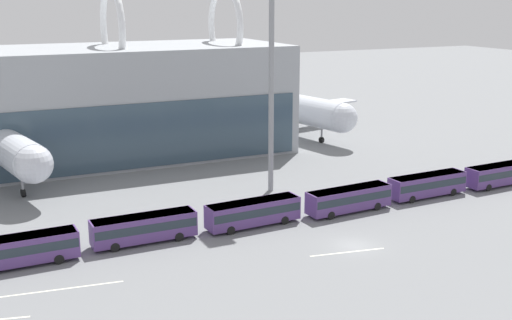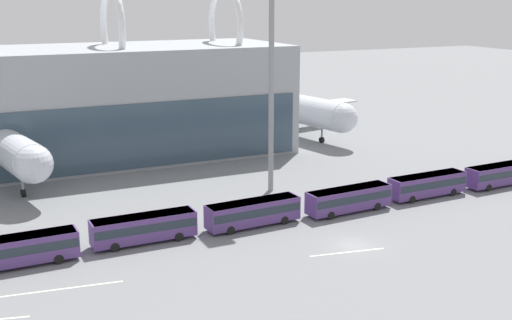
{
  "view_description": "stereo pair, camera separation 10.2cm",
  "coord_description": "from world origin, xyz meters",
  "px_view_note": "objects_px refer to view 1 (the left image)",
  "views": [
    {
      "loc": [
        -37.08,
        -53.81,
        25.91
      ],
      "look_at": [
        -0.34,
        24.03,
        4.0
      ],
      "focal_mm": 45.0,
      "sensor_mm": 36.0,
      "label": 1
    },
    {
      "loc": [
        -36.99,
        -53.85,
        25.91
      ],
      "look_at": [
        -0.34,
        24.03,
        4.0
      ],
      "focal_mm": 45.0,
      "sensor_mm": 36.0,
      "label": 2
    }
  ],
  "objects_px": {
    "airliner_at_gate_far": "(282,106)",
    "shuttle_bus_5": "(501,173)",
    "shuttle_bus_4": "(427,184)",
    "shuttle_bus_1": "(144,227)",
    "shuttle_bus_0": "(19,249)",
    "shuttle_bus_2": "(253,211)",
    "shuttle_bus_3": "(349,198)",
    "floodlight_mast": "(272,42)"
  },
  "relations": [
    {
      "from": "airliner_at_gate_far",
      "to": "shuttle_bus_5",
      "type": "bearing_deg",
      "value": 1.78
    },
    {
      "from": "shuttle_bus_4",
      "to": "shuttle_bus_1",
      "type": "bearing_deg",
      "value": 178.21
    },
    {
      "from": "shuttle_bus_0",
      "to": "shuttle_bus_2",
      "type": "height_order",
      "value": "same"
    },
    {
      "from": "shuttle_bus_3",
      "to": "floodlight_mast",
      "type": "height_order",
      "value": "floodlight_mast"
    },
    {
      "from": "airliner_at_gate_far",
      "to": "shuttle_bus_3",
      "type": "bearing_deg",
      "value": -29.43
    },
    {
      "from": "shuttle_bus_2",
      "to": "shuttle_bus_5",
      "type": "relative_size",
      "value": 1.0
    },
    {
      "from": "shuttle_bus_1",
      "to": "shuttle_bus_5",
      "type": "distance_m",
      "value": 51.48
    },
    {
      "from": "shuttle_bus_3",
      "to": "shuttle_bus_4",
      "type": "xyz_separation_m",
      "value": [
        12.87,
        0.78,
        0.0
      ]
    },
    {
      "from": "shuttle_bus_2",
      "to": "airliner_at_gate_far",
      "type": "bearing_deg",
      "value": 55.79
    },
    {
      "from": "shuttle_bus_1",
      "to": "shuttle_bus_5",
      "type": "bearing_deg",
      "value": -0.62
    },
    {
      "from": "floodlight_mast",
      "to": "airliner_at_gate_far",
      "type": "bearing_deg",
      "value": 60.28
    },
    {
      "from": "shuttle_bus_2",
      "to": "shuttle_bus_3",
      "type": "bearing_deg",
      "value": -5.14
    },
    {
      "from": "floodlight_mast",
      "to": "shuttle_bus_4",
      "type": "bearing_deg",
      "value": -33.4
    },
    {
      "from": "airliner_at_gate_far",
      "to": "floodlight_mast",
      "type": "bearing_deg",
      "value": -41.5
    },
    {
      "from": "airliner_at_gate_far",
      "to": "floodlight_mast",
      "type": "distance_m",
      "value": 41.81
    },
    {
      "from": "shuttle_bus_3",
      "to": "shuttle_bus_5",
      "type": "xyz_separation_m",
      "value": [
        25.74,
        0.57,
        0.0
      ]
    },
    {
      "from": "airliner_at_gate_far",
      "to": "shuttle_bus_3",
      "type": "distance_m",
      "value": 48.69
    },
    {
      "from": "shuttle_bus_1",
      "to": "shuttle_bus_4",
      "type": "xyz_separation_m",
      "value": [
        38.61,
        -0.03,
        0.0
      ]
    },
    {
      "from": "floodlight_mast",
      "to": "shuttle_bus_1",
      "type": "bearing_deg",
      "value": -151.34
    },
    {
      "from": "airliner_at_gate_far",
      "to": "shuttle_bus_3",
      "type": "relative_size",
      "value": 3.45
    },
    {
      "from": "shuttle_bus_3",
      "to": "shuttle_bus_5",
      "type": "distance_m",
      "value": 25.74
    },
    {
      "from": "shuttle_bus_2",
      "to": "shuttle_bus_1",
      "type": "bearing_deg",
      "value": 175.19
    },
    {
      "from": "shuttle_bus_3",
      "to": "shuttle_bus_1",
      "type": "bearing_deg",
      "value": 174.67
    },
    {
      "from": "shuttle_bus_2",
      "to": "shuttle_bus_0",
      "type": "bearing_deg",
      "value": 177.91
    },
    {
      "from": "shuttle_bus_3",
      "to": "floodlight_mast",
      "type": "bearing_deg",
      "value": 107.15
    },
    {
      "from": "shuttle_bus_4",
      "to": "floodlight_mast",
      "type": "xyz_separation_m",
      "value": [
        -17.52,
        11.56,
        18.46
      ]
    },
    {
      "from": "airliner_at_gate_far",
      "to": "shuttle_bus_0",
      "type": "height_order",
      "value": "airliner_at_gate_far"
    },
    {
      "from": "shuttle_bus_4",
      "to": "shuttle_bus_3",
      "type": "bearing_deg",
      "value": -178.28
    },
    {
      "from": "shuttle_bus_0",
      "to": "shuttle_bus_4",
      "type": "relative_size",
      "value": 1.0
    },
    {
      "from": "shuttle_bus_1",
      "to": "shuttle_bus_2",
      "type": "relative_size",
      "value": 0.99
    },
    {
      "from": "shuttle_bus_1",
      "to": "shuttle_bus_2",
      "type": "distance_m",
      "value": 12.87
    },
    {
      "from": "shuttle_bus_4",
      "to": "airliner_at_gate_far",
      "type": "bearing_deg",
      "value": 85.94
    },
    {
      "from": "shuttle_bus_2",
      "to": "shuttle_bus_5",
      "type": "bearing_deg",
      "value": -2.98
    },
    {
      "from": "shuttle_bus_1",
      "to": "shuttle_bus_3",
      "type": "xyz_separation_m",
      "value": [
        25.74,
        -0.81,
        0.0
      ]
    },
    {
      "from": "shuttle_bus_1",
      "to": "shuttle_bus_4",
      "type": "height_order",
      "value": "same"
    },
    {
      "from": "shuttle_bus_2",
      "to": "shuttle_bus_3",
      "type": "distance_m",
      "value": 12.88
    },
    {
      "from": "shuttle_bus_0",
      "to": "shuttle_bus_5",
      "type": "xyz_separation_m",
      "value": [
        64.35,
        0.61,
        0.0
      ]
    },
    {
      "from": "shuttle_bus_3",
      "to": "shuttle_bus_4",
      "type": "distance_m",
      "value": 12.89
    },
    {
      "from": "shuttle_bus_1",
      "to": "floodlight_mast",
      "type": "xyz_separation_m",
      "value": [
        21.08,
        11.52,
        18.46
      ]
    },
    {
      "from": "shuttle_bus_0",
      "to": "shuttle_bus_5",
      "type": "relative_size",
      "value": 1.0
    },
    {
      "from": "shuttle_bus_0",
      "to": "shuttle_bus_1",
      "type": "relative_size",
      "value": 1.0
    },
    {
      "from": "shuttle_bus_3",
      "to": "shuttle_bus_5",
      "type": "bearing_deg",
      "value": -2.25
    }
  ]
}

